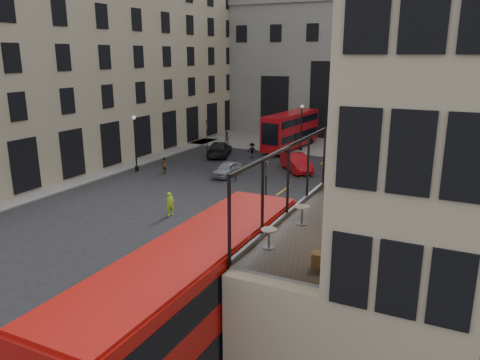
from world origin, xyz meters
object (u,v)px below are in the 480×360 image
at_px(pedestrian_b, 252,151).
at_px(car_a, 227,169).
at_px(street_lamp_b, 301,131).
at_px(car_b, 296,163).
at_px(pedestrian_d, 367,142).
at_px(cafe_table_mid, 302,212).
at_px(cafe_chair_a, 320,259).
at_px(bus_far, 291,129).
at_px(cafe_chair_b, 341,222).
at_px(traffic_light_far, 207,132).
at_px(bicycle, 228,175).
at_px(cafe_table_near, 269,235).
at_px(car_c, 219,149).
at_px(cafe_chair_d, 366,192).
at_px(cafe_table_far, 334,185).
at_px(cyclist, 170,204).
at_px(street_lamp_a, 136,147).
at_px(bus_near, 194,304).
at_px(pedestrian_e, 164,166).
at_px(traffic_light_near, 266,181).
at_px(pedestrian_a, 227,139).
at_px(pedestrian_c, 364,142).
at_px(cafe_chair_c, 334,221).

bearing_deg(pedestrian_b, car_a, -102.73).
xyz_separation_m(street_lamp_b, pedestrian_b, (-3.46, -5.92, -1.56)).
xyz_separation_m(car_b, pedestrian_d, (3.90, 13.35, 0.15)).
xyz_separation_m(cafe_table_mid, cafe_chair_a, (1.71, -3.32, -0.21)).
distance_m(pedestrian_b, pedestrian_d, 14.25).
xyz_separation_m(bus_far, cafe_chair_b, (14.80, -35.13, 2.46)).
distance_m(traffic_light_far, bicycle, 11.95).
distance_m(cafe_table_near, cafe_chair_b, 3.28).
distance_m(car_b, car_c, 10.31).
relative_size(pedestrian_d, cafe_table_near, 2.89).
bearing_deg(pedestrian_b, bus_far, 53.18).
bearing_deg(cafe_table_near, cafe_chair_d, 76.39).
xyz_separation_m(car_a, cafe_chair_d, (15.69, -16.18, 4.22)).
distance_m(car_a, cafe_table_far, 22.35).
relative_size(pedestrian_d, cafe_chair_d, 2.25).
relative_size(car_c, pedestrian_b, 3.26).
height_order(traffic_light_far, cyclist, traffic_light_far).
bearing_deg(car_b, cafe_chair_d, -102.62).
distance_m(cafe_table_near, cafe_table_mid, 2.65).
bearing_deg(street_lamp_a, bus_far, 60.44).
height_order(street_lamp_b, cafe_table_mid, same).
bearing_deg(bus_near, cafe_table_near, 36.85).
bearing_deg(pedestrian_e, street_lamp_a, -98.27).
relative_size(traffic_light_far, cafe_table_far, 4.87).
bearing_deg(cafe_table_near, cafe_table_mid, 84.45).
xyz_separation_m(traffic_light_far, bicycle, (7.45, -9.14, -1.95)).
relative_size(car_c, pedestrian_d, 2.78).
bearing_deg(traffic_light_near, street_lamp_b, 102.80).
distance_m(pedestrian_d, cafe_table_mid, 39.24).
relative_size(pedestrian_a, cafe_chair_d, 1.90).
xyz_separation_m(traffic_light_near, cafe_chair_a, (8.52, -15.88, 2.45)).
bearing_deg(car_a, cafe_table_mid, -56.35).
bearing_deg(cafe_table_mid, bicycle, 124.51).
height_order(street_lamp_a, cafe_table_far, cafe_table_far).
height_order(cafe_table_near, cafe_table_mid, cafe_table_mid).
distance_m(car_b, cafe_table_near, 29.63).
bearing_deg(street_lamp_a, pedestrian_a, 83.78).
xyz_separation_m(car_b, pedestrian_c, (3.57, 13.61, 0.02)).
relative_size(traffic_light_far, cyclist, 2.30).
bearing_deg(car_c, street_lamp_b, -157.83).
bearing_deg(pedestrian_c, pedestrian_b, 29.49).
distance_m(pedestrian_d, cafe_chair_a, 42.74).
bearing_deg(traffic_light_far, cafe_table_near, -56.62).
relative_size(street_lamp_a, car_b, 1.06).
relative_size(cafe_chair_b, cafe_chair_c, 0.99).
bearing_deg(cafe_table_mid, pedestrian_b, 118.07).
bearing_deg(pedestrian_b, car_c, 167.49).
bearing_deg(cafe_table_near, cyclist, 135.80).
distance_m(pedestrian_e, cafe_chair_c, 28.47).
distance_m(traffic_light_far, cyclist, 20.86).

